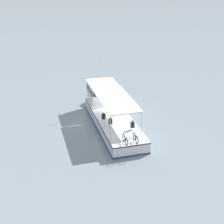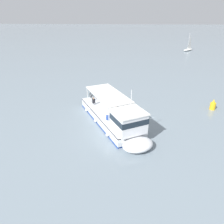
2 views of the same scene
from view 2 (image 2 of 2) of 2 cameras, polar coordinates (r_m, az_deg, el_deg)
ground_plane at (r=22.86m, az=1.65°, el=-4.67°), size 400.00×400.00×0.00m
ferry_main at (r=22.78m, az=1.06°, el=-1.87°), size 12.66×8.72×5.32m
sailboat_mid_channel at (r=74.78m, az=19.84°, el=15.68°), size 4.44×4.32×5.40m
channel_buoy at (r=30.10m, az=25.50°, el=1.64°), size 0.70×0.70×1.40m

